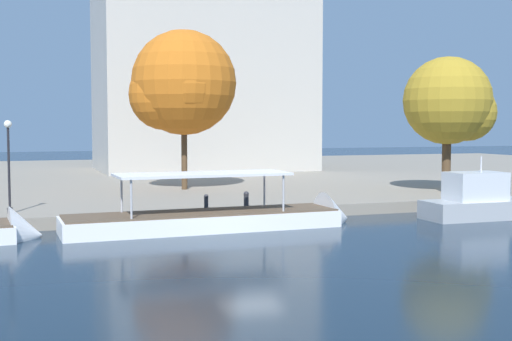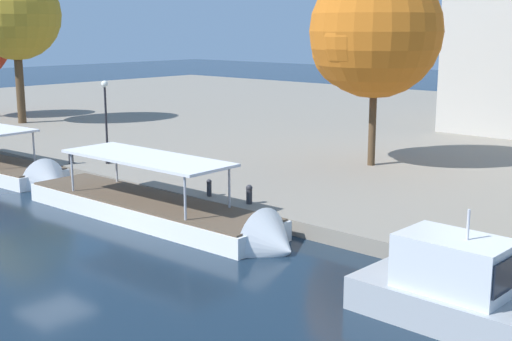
{
  "view_description": "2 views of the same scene",
  "coord_description": "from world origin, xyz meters",
  "px_view_note": "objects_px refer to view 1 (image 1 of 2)",
  "views": [
    {
      "loc": [
        -9.11,
        -26.12,
        5.05
      ],
      "look_at": [
        2.82,
        7.29,
        2.67
      ],
      "focal_mm": 47.29,
      "sensor_mm": 36.0,
      "label": 1
    },
    {
      "loc": [
        22.31,
        -13.23,
        8.21
      ],
      "look_at": [
        6.24,
        4.55,
        3.2
      ],
      "focal_mm": 48.45,
      "sensor_mm": 36.0,
      "label": 2
    }
  ],
  "objects_px": {
    "motor_yacht_3": "(491,206)",
    "tree_3": "(181,85)",
    "mooring_bollard_2": "(206,201)",
    "mooring_bollard_0": "(246,198)",
    "lamp_post": "(9,158)",
    "tree_0": "(451,103)",
    "tour_boat_2": "(226,222)"
  },
  "relations": [
    {
      "from": "tour_boat_2",
      "to": "tree_0",
      "type": "distance_m",
      "value": 19.49
    },
    {
      "from": "mooring_bollard_2",
      "to": "tree_3",
      "type": "relative_size",
      "value": 0.07
    },
    {
      "from": "tree_0",
      "to": "mooring_bollard_2",
      "type": "bearing_deg",
      "value": -169.05
    },
    {
      "from": "tour_boat_2",
      "to": "lamp_post",
      "type": "relative_size",
      "value": 3.15
    },
    {
      "from": "motor_yacht_3",
      "to": "lamp_post",
      "type": "bearing_deg",
      "value": 168.21
    },
    {
      "from": "motor_yacht_3",
      "to": "tree_0",
      "type": "relative_size",
      "value": 0.87
    },
    {
      "from": "lamp_post",
      "to": "tree_3",
      "type": "bearing_deg",
      "value": 40.48
    },
    {
      "from": "motor_yacht_3",
      "to": "mooring_bollard_2",
      "type": "relative_size",
      "value": 9.76
    },
    {
      "from": "mooring_bollard_0",
      "to": "mooring_bollard_2",
      "type": "distance_m",
      "value": 2.31
    },
    {
      "from": "motor_yacht_3",
      "to": "tree_3",
      "type": "distance_m",
      "value": 21.44
    },
    {
      "from": "lamp_post",
      "to": "tree_0",
      "type": "relative_size",
      "value": 0.52
    },
    {
      "from": "mooring_bollard_2",
      "to": "tour_boat_2",
      "type": "bearing_deg",
      "value": -85.32
    },
    {
      "from": "mooring_bollard_0",
      "to": "tree_3",
      "type": "xyz_separation_m",
      "value": [
        -1.06,
        10.66,
        6.65
      ]
    },
    {
      "from": "mooring_bollard_0",
      "to": "mooring_bollard_2",
      "type": "bearing_deg",
      "value": -175.14
    },
    {
      "from": "mooring_bollard_0",
      "to": "lamp_post",
      "type": "relative_size",
      "value": 0.18
    },
    {
      "from": "tour_boat_2",
      "to": "mooring_bollard_0",
      "type": "relative_size",
      "value": 17.28
    },
    {
      "from": "mooring_bollard_2",
      "to": "mooring_bollard_0",
      "type": "bearing_deg",
      "value": 4.86
    },
    {
      "from": "tree_0",
      "to": "tree_3",
      "type": "xyz_separation_m",
      "value": [
        -16.41,
        7.45,
        1.24
      ]
    },
    {
      "from": "mooring_bollard_0",
      "to": "tree_3",
      "type": "distance_m",
      "value": 12.61
    },
    {
      "from": "mooring_bollard_2",
      "to": "tree_0",
      "type": "height_order",
      "value": "tree_0"
    },
    {
      "from": "tree_3",
      "to": "lamp_post",
      "type": "bearing_deg",
      "value": -139.52
    },
    {
      "from": "mooring_bollard_2",
      "to": "lamp_post",
      "type": "height_order",
      "value": "lamp_post"
    },
    {
      "from": "mooring_bollard_2",
      "to": "tree_0",
      "type": "distance_m",
      "value": 18.78
    },
    {
      "from": "tree_0",
      "to": "tree_3",
      "type": "relative_size",
      "value": 0.82
    },
    {
      "from": "tree_3",
      "to": "tour_boat_2",
      "type": "bearing_deg",
      "value": -94.23
    },
    {
      "from": "mooring_bollard_0",
      "to": "mooring_bollard_2",
      "type": "xyz_separation_m",
      "value": [
        -2.3,
        -0.2,
        -0.03
      ]
    },
    {
      "from": "motor_yacht_3",
      "to": "mooring_bollard_2",
      "type": "xyz_separation_m",
      "value": [
        -14.92,
        4.05,
        0.41
      ]
    },
    {
      "from": "tree_0",
      "to": "motor_yacht_3",
      "type": "bearing_deg",
      "value": -110.03
    },
    {
      "from": "motor_yacht_3",
      "to": "lamp_post",
      "type": "xyz_separation_m",
      "value": [
        -24.66,
        5.54,
        2.75
      ]
    },
    {
      "from": "motor_yacht_3",
      "to": "mooring_bollard_2",
      "type": "distance_m",
      "value": 15.47
    },
    {
      "from": "motor_yacht_3",
      "to": "tree_3",
      "type": "height_order",
      "value": "tree_3"
    },
    {
      "from": "tour_boat_2",
      "to": "motor_yacht_3",
      "type": "bearing_deg",
      "value": -6.31
    }
  ]
}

